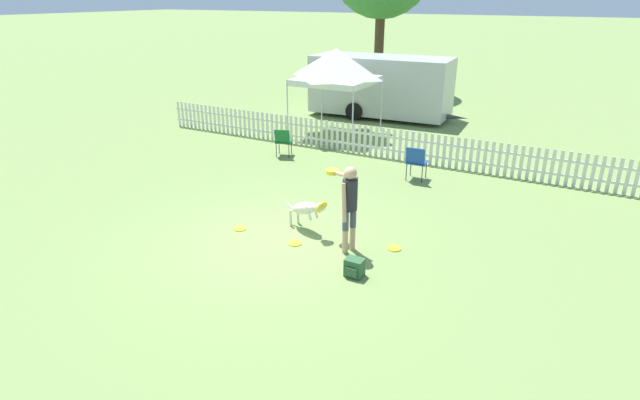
{
  "coord_description": "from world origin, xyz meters",
  "views": [
    {
      "loc": [
        5.03,
        -7.33,
        4.54
      ],
      "look_at": [
        0.72,
        0.59,
        0.81
      ],
      "focal_mm": 28.0,
      "sensor_mm": 36.0,
      "label": 1
    }
  ],
  "objects_px": {
    "canopy_tent_main": "(336,66)",
    "leaping_dog": "(306,209)",
    "folding_chair_blue_left": "(283,140)",
    "folding_chair_center": "(416,160)",
    "equipment_trailer": "(381,85)",
    "handler_person": "(348,198)",
    "frisbee_midfield": "(295,243)",
    "frisbee_near_handler": "(394,248)",
    "frisbee_near_dog": "(240,229)",
    "backpack_on_grass": "(354,268)"
  },
  "relations": [
    {
      "from": "handler_person",
      "to": "frisbee_near_dog",
      "type": "bearing_deg",
      "value": 114.73
    },
    {
      "from": "equipment_trailer",
      "to": "folding_chair_center",
      "type": "bearing_deg",
      "value": -63.61
    },
    {
      "from": "folding_chair_blue_left",
      "to": "frisbee_near_dog",
      "type": "bearing_deg",
      "value": 91.91
    },
    {
      "from": "folding_chair_blue_left",
      "to": "canopy_tent_main",
      "type": "xyz_separation_m",
      "value": [
        0.18,
        3.12,
        1.8
      ]
    },
    {
      "from": "handler_person",
      "to": "backpack_on_grass",
      "type": "height_order",
      "value": "handler_person"
    },
    {
      "from": "handler_person",
      "to": "folding_chair_blue_left",
      "type": "xyz_separation_m",
      "value": [
        -4.28,
        4.47,
        -0.56
      ]
    },
    {
      "from": "backpack_on_grass",
      "to": "folding_chair_center",
      "type": "relative_size",
      "value": 0.36
    },
    {
      "from": "frisbee_midfield",
      "to": "backpack_on_grass",
      "type": "height_order",
      "value": "backpack_on_grass"
    },
    {
      "from": "frisbee_near_dog",
      "to": "folding_chair_center",
      "type": "relative_size",
      "value": 0.28
    },
    {
      "from": "frisbee_near_dog",
      "to": "backpack_on_grass",
      "type": "relative_size",
      "value": 0.79
    },
    {
      "from": "frisbee_near_handler",
      "to": "folding_chair_center",
      "type": "height_order",
      "value": "folding_chair_center"
    },
    {
      "from": "frisbee_near_dog",
      "to": "canopy_tent_main",
      "type": "bearing_deg",
      "value": 102.46
    },
    {
      "from": "leaping_dog",
      "to": "backpack_on_grass",
      "type": "bearing_deg",
      "value": 73.25
    },
    {
      "from": "folding_chair_blue_left",
      "to": "canopy_tent_main",
      "type": "bearing_deg",
      "value": -113.54
    },
    {
      "from": "leaping_dog",
      "to": "folding_chair_blue_left",
      "type": "height_order",
      "value": "folding_chair_blue_left"
    },
    {
      "from": "backpack_on_grass",
      "to": "equipment_trailer",
      "type": "distance_m",
      "value": 12.45
    },
    {
      "from": "folding_chair_center",
      "to": "equipment_trailer",
      "type": "distance_m",
      "value": 7.48
    },
    {
      "from": "folding_chair_blue_left",
      "to": "equipment_trailer",
      "type": "relative_size",
      "value": 0.14
    },
    {
      "from": "handler_person",
      "to": "frisbee_midfield",
      "type": "distance_m",
      "value": 1.49
    },
    {
      "from": "folding_chair_blue_left",
      "to": "equipment_trailer",
      "type": "bearing_deg",
      "value": -114.75
    },
    {
      "from": "folding_chair_center",
      "to": "equipment_trailer",
      "type": "relative_size",
      "value": 0.15
    },
    {
      "from": "backpack_on_grass",
      "to": "canopy_tent_main",
      "type": "bearing_deg",
      "value": 118.82
    },
    {
      "from": "canopy_tent_main",
      "to": "handler_person",
      "type": "bearing_deg",
      "value": -61.63
    },
    {
      "from": "handler_person",
      "to": "frisbee_midfield",
      "type": "xyz_separation_m",
      "value": [
        -1.01,
        -0.27,
        -1.06
      ]
    },
    {
      "from": "leaping_dog",
      "to": "backpack_on_grass",
      "type": "distance_m",
      "value": 2.04
    },
    {
      "from": "frisbee_midfield",
      "to": "equipment_trailer",
      "type": "distance_m",
      "value": 11.51
    },
    {
      "from": "equipment_trailer",
      "to": "folding_chair_blue_left",
      "type": "bearing_deg",
      "value": -97.59
    },
    {
      "from": "frisbee_near_dog",
      "to": "canopy_tent_main",
      "type": "distance_m",
      "value": 8.34
    },
    {
      "from": "frisbee_midfield",
      "to": "leaping_dog",
      "type": "bearing_deg",
      "value": 100.23
    },
    {
      "from": "folding_chair_center",
      "to": "canopy_tent_main",
      "type": "xyz_separation_m",
      "value": [
        -3.98,
        3.23,
        1.76
      ]
    },
    {
      "from": "frisbee_midfield",
      "to": "folding_chair_blue_left",
      "type": "relative_size",
      "value": 0.3
    },
    {
      "from": "frisbee_near_handler",
      "to": "folding_chair_blue_left",
      "type": "distance_m",
      "value": 6.47
    },
    {
      "from": "folding_chair_blue_left",
      "to": "equipment_trailer",
      "type": "height_order",
      "value": "equipment_trailer"
    },
    {
      "from": "frisbee_near_handler",
      "to": "folding_chair_blue_left",
      "type": "height_order",
      "value": "folding_chair_blue_left"
    },
    {
      "from": "frisbee_near_handler",
      "to": "backpack_on_grass",
      "type": "relative_size",
      "value": 0.79
    },
    {
      "from": "handler_person",
      "to": "frisbee_near_handler",
      "type": "height_order",
      "value": "handler_person"
    },
    {
      "from": "frisbee_near_dog",
      "to": "folding_chair_center",
      "type": "xyz_separation_m",
      "value": [
        2.25,
        4.6,
        0.54
      ]
    },
    {
      "from": "handler_person",
      "to": "folding_chair_center",
      "type": "xyz_separation_m",
      "value": [
        -0.11,
        4.35,
        -0.52
      ]
    },
    {
      "from": "folding_chair_blue_left",
      "to": "folding_chair_center",
      "type": "relative_size",
      "value": 0.93
    },
    {
      "from": "frisbee_near_dog",
      "to": "equipment_trailer",
      "type": "height_order",
      "value": "equipment_trailer"
    },
    {
      "from": "frisbee_near_handler",
      "to": "frisbee_midfield",
      "type": "bearing_deg",
      "value": -157.72
    },
    {
      "from": "frisbee_near_handler",
      "to": "folding_chair_blue_left",
      "type": "relative_size",
      "value": 0.3
    },
    {
      "from": "handler_person",
      "to": "leaping_dog",
      "type": "height_order",
      "value": "handler_person"
    },
    {
      "from": "leaping_dog",
      "to": "folding_chair_center",
      "type": "xyz_separation_m",
      "value": [
        1.01,
        3.98,
        0.06
      ]
    },
    {
      "from": "equipment_trailer",
      "to": "frisbee_near_dog",
      "type": "bearing_deg",
      "value": -85.8
    },
    {
      "from": "frisbee_midfield",
      "to": "backpack_on_grass",
      "type": "distance_m",
      "value": 1.63
    },
    {
      "from": "frisbee_near_dog",
      "to": "equipment_trailer",
      "type": "distance_m",
      "value": 11.24
    },
    {
      "from": "backpack_on_grass",
      "to": "equipment_trailer",
      "type": "xyz_separation_m",
      "value": [
        -4.29,
        11.64,
        1.07
      ]
    },
    {
      "from": "handler_person",
      "to": "frisbee_near_handler",
      "type": "relative_size",
      "value": 6.55
    },
    {
      "from": "canopy_tent_main",
      "to": "leaping_dog",
      "type": "bearing_deg",
      "value": -67.61
    }
  ]
}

